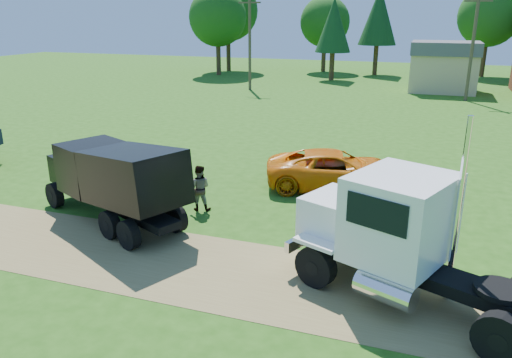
% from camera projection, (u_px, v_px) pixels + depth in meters
% --- Properties ---
extents(ground, '(140.00, 140.00, 0.00)m').
position_uv_depth(ground, '(293.00, 284.00, 13.99)').
color(ground, '#245111').
rests_on(ground, ground).
extents(dirt_track, '(120.00, 4.20, 0.01)m').
position_uv_depth(dirt_track, '(293.00, 284.00, 13.99)').
color(dirt_track, olive).
rests_on(dirt_track, ground).
extents(white_semi_tractor, '(8.25, 5.41, 4.94)m').
position_uv_depth(white_semi_tractor, '(401.00, 236.00, 13.00)').
color(white_semi_tractor, black).
rests_on(white_semi_tractor, ground).
extents(black_dump_truck, '(7.11, 4.80, 3.09)m').
position_uv_depth(black_dump_truck, '(114.00, 177.00, 17.69)').
color(black_dump_truck, black).
rests_on(black_dump_truck, ground).
extents(orange_pickup, '(6.40, 4.14, 1.64)m').
position_uv_depth(orange_pickup, '(335.00, 170.00, 21.44)').
color(orange_pickup, orange).
rests_on(orange_pickup, ground).
extents(spectator_b, '(1.00, 0.86, 1.78)m').
position_uv_depth(spectator_b, '(199.00, 188.00, 19.01)').
color(spectator_b, '#999999').
rests_on(spectator_b, ground).
extents(tan_shed, '(6.20, 5.40, 4.70)m').
position_uv_depth(tan_shed, '(444.00, 66.00, 47.79)').
color(tan_shed, '#C7B77C').
rests_on(tan_shed, ground).
extents(utility_poles, '(42.20, 0.28, 9.00)m').
position_uv_depth(utility_poles, '(473.00, 45.00, 41.97)').
color(utility_poles, '#4E392C').
rests_on(utility_poles, ground).
extents(tree_row, '(57.90, 15.64, 11.42)m').
position_uv_depth(tree_row, '(417.00, 17.00, 57.29)').
color(tree_row, '#312214').
rests_on(tree_row, ground).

